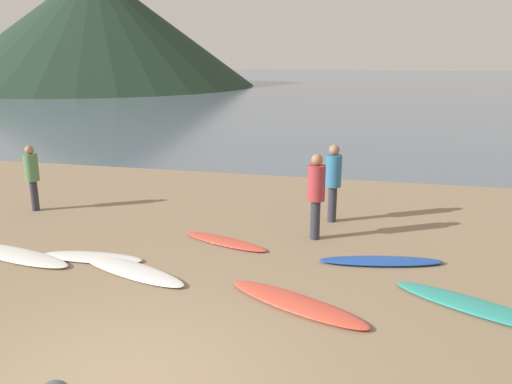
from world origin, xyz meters
The scene contains 13 objects.
ground_plane centered at (0.00, 10.00, -0.10)m, with size 120.00×120.00×0.20m, color #8C7559.
ocean_water centered at (0.00, 60.95, 0.00)m, with size 140.00×100.00×0.01m, color slate.
headland_hill centered at (-28.42, 50.13, 6.34)m, with size 34.86×34.86×12.68m, color #1E3323.
surfboard_0 centered at (-3.79, 3.25, 0.05)m, with size 2.58×0.59×0.09m, color white.
surfboard_1 centered at (-2.34, 3.50, 0.04)m, with size 1.96×0.52×0.08m, color white.
surfboard_2 centered at (-1.39, 3.13, 0.04)m, with size 2.49×0.58×0.09m, color white.
surfboard_3 centered at (-0.17, 4.88, 0.04)m, with size 1.97×0.46×0.07m, color #D84C38.
surfboard_4 centered at (1.66, 2.54, 0.05)m, with size 2.46×0.57×0.10m, color #D84C38.
surfboard_5 centered at (2.90, 4.54, 0.05)m, with size 2.25×0.46×0.10m, color #1E479E.
surfboard_6 centered at (4.34, 3.06, 0.04)m, with size 2.63×0.58×0.08m, color teal.
person_0 centered at (-5.31, 5.98, 0.94)m, with size 0.32×0.32×1.60m.
person_1 centered at (1.56, 5.56, 1.05)m, with size 0.36×0.36×1.78m.
person_2 centered at (1.79, 6.79, 1.04)m, with size 0.36×0.36×1.77m.
Camera 1 is at (2.72, -4.59, 3.74)m, focal length 36.54 mm.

